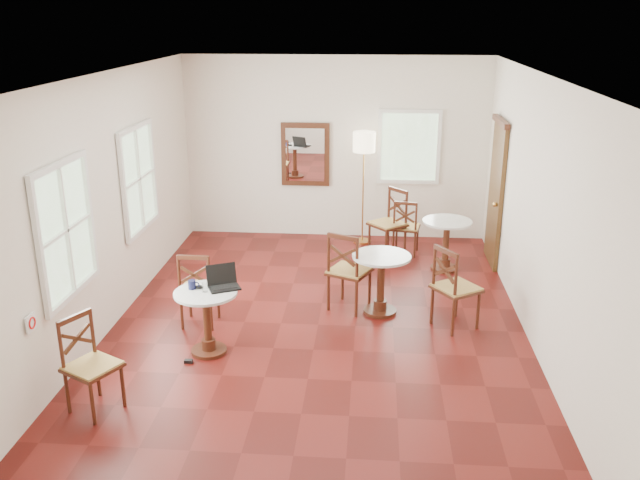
# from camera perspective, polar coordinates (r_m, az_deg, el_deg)

# --- Properties ---
(ground) EXTENTS (7.00, 7.00, 0.00)m
(ground) POSITION_cam_1_polar(r_m,az_deg,el_deg) (8.30, -0.17, -7.22)
(ground) COLOR #57120F
(ground) RESTS_ON ground
(room_shell) EXTENTS (5.02, 7.02, 3.01)m
(room_shell) POSITION_cam_1_polar(r_m,az_deg,el_deg) (7.93, -0.45, 6.04)
(room_shell) COLOR white
(room_shell) RESTS_ON ground
(cafe_table_near) EXTENTS (0.70, 0.70, 0.74)m
(cafe_table_near) POSITION_cam_1_polar(r_m,az_deg,el_deg) (7.58, -9.60, -6.32)
(cafe_table_near) COLOR #451F11
(cafe_table_near) RESTS_ON ground
(cafe_table_mid) EXTENTS (0.74, 0.74, 0.78)m
(cafe_table_mid) POSITION_cam_1_polar(r_m,az_deg,el_deg) (8.46, 5.21, -3.18)
(cafe_table_mid) COLOR #451F11
(cafe_table_mid) RESTS_ON ground
(cafe_table_back) EXTENTS (0.72, 0.72, 0.76)m
(cafe_table_back) POSITION_cam_1_polar(r_m,az_deg,el_deg) (10.01, 10.69, 0.05)
(cafe_table_back) COLOR #451F11
(cafe_table_back) RESTS_ON ground
(chair_near_a) EXTENTS (0.45, 0.45, 0.96)m
(chair_near_a) POSITION_cam_1_polar(r_m,az_deg,el_deg) (8.25, -10.30, -4.07)
(chair_near_a) COLOR #451F11
(chair_near_a) RESTS_ON ground
(chair_near_b) EXTENTS (0.60, 0.60, 0.96)m
(chair_near_b) POSITION_cam_1_polar(r_m,az_deg,el_deg) (6.82, -18.95, -10.02)
(chair_near_b) COLOR #451F11
(chair_near_b) RESTS_ON ground
(chair_mid_a) EXTENTS (0.64, 0.64, 1.05)m
(chair_mid_a) POSITION_cam_1_polar(r_m,az_deg,el_deg) (8.53, 2.44, -2.63)
(chair_mid_a) COLOR #451F11
(chair_mid_a) RESTS_ON ground
(chair_mid_b) EXTENTS (0.66, 0.66, 1.04)m
(chair_mid_b) POSITION_cam_1_polar(r_m,az_deg,el_deg) (8.20, 11.38, -4.00)
(chair_mid_b) COLOR #451F11
(chair_mid_b) RESTS_ON ground
(chair_back_a) EXTENTS (0.48, 0.48, 0.89)m
(chair_back_a) POSITION_cam_1_polar(r_m,az_deg,el_deg) (10.58, 7.32, 1.11)
(chair_back_a) COLOR #451F11
(chair_back_a) RESTS_ON ground
(chair_back_b) EXTENTS (0.68, 0.68, 1.05)m
(chair_back_b) POSITION_cam_1_polar(r_m,az_deg,el_deg) (10.49, 5.89, 1.45)
(chair_back_b) COLOR #451F11
(chair_back_b) RESTS_ON ground
(floor_lamp) EXTENTS (0.36, 0.36, 1.84)m
(floor_lamp) POSITION_cam_1_polar(r_m,az_deg,el_deg) (10.78, 3.76, 7.68)
(floor_lamp) COLOR #BF8C3F
(floor_lamp) RESTS_ON ground
(laptop) EXTENTS (0.42, 0.40, 0.24)m
(laptop) POSITION_cam_1_polar(r_m,az_deg,el_deg) (7.54, -8.26, -3.54)
(laptop) COLOR black
(laptop) RESTS_ON cafe_table_near
(mouse) EXTENTS (0.11, 0.08, 0.04)m
(mouse) POSITION_cam_1_polar(r_m,az_deg,el_deg) (7.56, -10.26, -3.94)
(mouse) COLOR black
(mouse) RESTS_ON cafe_table_near
(navy_mug) EXTENTS (0.13, 0.08, 0.10)m
(navy_mug) POSITION_cam_1_polar(r_m,az_deg,el_deg) (7.55, -10.82, -3.75)
(navy_mug) COLOR #0F1233
(navy_mug) RESTS_ON cafe_table_near
(water_glass) EXTENTS (0.06, 0.06, 0.11)m
(water_glass) POSITION_cam_1_polar(r_m,az_deg,el_deg) (7.45, -9.77, -3.99)
(water_glass) COLOR white
(water_glass) RESTS_ON cafe_table_near
(power_adapter) EXTENTS (0.09, 0.05, 0.04)m
(power_adapter) POSITION_cam_1_polar(r_m,az_deg,el_deg) (7.60, -11.13, -10.10)
(power_adapter) COLOR black
(power_adapter) RESTS_ON ground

